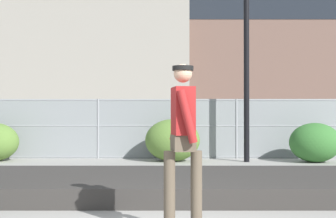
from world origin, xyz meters
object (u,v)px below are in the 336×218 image
(shrub_right, at_px, (315,143))
(parked_car_mid, at_px, (243,128))
(shrub_center, at_px, (173,140))
(parked_car_near, at_px, (102,128))
(skater, at_px, (183,134))
(street_lamp, at_px, (247,14))

(shrub_right, bearing_deg, parked_car_mid, 106.26)
(shrub_center, bearing_deg, parked_car_near, 121.07)
(parked_car_mid, bearing_deg, shrub_right, -73.74)
(parked_car_near, bearing_deg, shrub_center, -58.93)
(skater, xyz_separation_m, street_lamp, (2.10, 7.96, 3.14))
(parked_car_mid, xyz_separation_m, shrub_right, (1.32, -4.53, -0.27))
(skater, bearing_deg, parked_car_mid, 77.62)
(street_lamp, distance_m, shrub_center, 4.25)
(skater, distance_m, parked_car_mid, 12.65)
(street_lamp, bearing_deg, skater, -104.80)
(skater, distance_m, shrub_center, 8.11)
(parked_car_near, xyz_separation_m, parked_car_mid, (5.49, -0.29, 0.00))
(street_lamp, relative_size, shrub_right, 4.73)
(street_lamp, height_order, shrub_right, street_lamp)
(shrub_right, bearing_deg, parked_car_near, 144.73)
(parked_car_mid, bearing_deg, skater, -102.38)
(parked_car_mid, height_order, shrub_right, parked_car_mid)
(skater, relative_size, parked_car_mid, 0.41)
(skater, xyz_separation_m, shrub_right, (4.03, 7.83, -0.58))
(street_lamp, distance_m, parked_car_mid, 5.62)
(skater, relative_size, shrub_right, 1.28)
(skater, distance_m, parked_car_near, 12.95)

